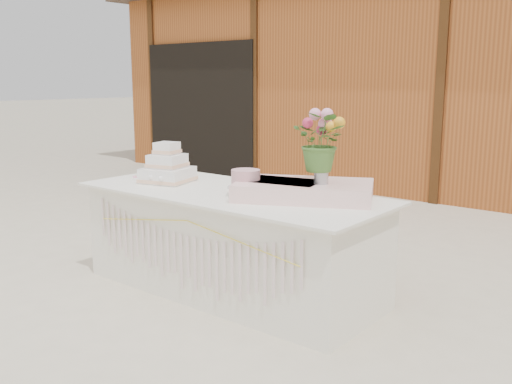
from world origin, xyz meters
TOP-DOWN VIEW (x-y plane):
  - ground at (0.00, 0.00)m, footprint 80.00×80.00m
  - barn at (-0.01, 5.99)m, footprint 12.60×4.60m
  - cake_table at (0.00, -0.00)m, footprint 2.40×1.00m
  - wedding_cake at (-0.65, -0.02)m, footprint 0.44×0.44m
  - pink_cake_stand at (0.19, -0.05)m, footprint 0.26×0.26m
  - satin_runner at (0.57, 0.13)m, footprint 1.08×0.90m
  - flower_vase at (0.70, 0.14)m, footprint 0.10×0.10m
  - bouquet at (0.70, 0.14)m, footprint 0.40×0.36m
  - loose_flowers at (-0.99, 0.08)m, footprint 0.16×0.38m

SIDE VIEW (x-z plane):
  - ground at x=0.00m, z-range 0.00..0.00m
  - cake_table at x=0.00m, z-range 0.00..0.77m
  - loose_flowers at x=-0.99m, z-range 0.77..0.79m
  - satin_runner at x=0.57m, z-range 0.77..0.89m
  - pink_cake_stand at x=0.19m, z-range 0.78..0.97m
  - wedding_cake at x=-0.65m, z-range 0.72..1.04m
  - flower_vase at x=0.70m, z-range 0.89..1.02m
  - bouquet at x=0.70m, z-range 1.02..1.43m
  - barn at x=-0.01m, z-range 0.03..3.33m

